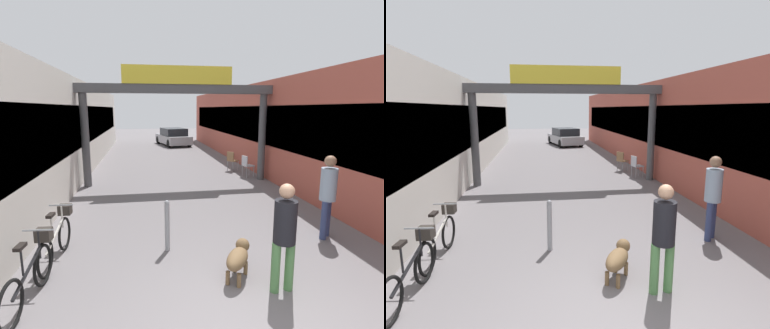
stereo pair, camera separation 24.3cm
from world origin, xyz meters
TOP-DOWN VIEW (x-y plane):
  - storefront_left at (-5.09, 11.00)m, footprint 3.00×26.00m
  - storefront_right at (5.09, 11.00)m, footprint 3.00×26.00m
  - arcade_sign_gateway at (0.00, 8.22)m, footprint 7.40×0.47m
  - pedestrian_with_dog at (0.75, 1.03)m, footprint 0.39×0.36m
  - pedestrian_companion at (2.60, 2.74)m, footprint 0.48×0.48m
  - dog_on_leash at (0.19, 1.51)m, footprint 0.67×0.82m
  - bicycle_black_nearest at (-3.02, 1.44)m, footprint 0.46×1.69m
  - bicycle_silver_second at (-2.97, 2.68)m, footprint 0.46×1.69m
  - bollard_post_metal at (-0.90, 2.69)m, footprint 0.10×0.10m
  - cafe_chair_aluminium_nearer at (2.94, 8.79)m, footprint 0.48×0.48m
  - cafe_chair_wood_farther at (2.69, 10.04)m, footprint 0.55×0.55m
  - parked_car_silver at (1.08, 20.31)m, footprint 2.57×4.28m

SIDE VIEW (x-z plane):
  - dog_on_leash at x=0.19m, z-range 0.08..0.67m
  - bicycle_black_nearest at x=-3.02m, z-range -0.05..0.93m
  - bicycle_silver_second at x=-2.97m, z-range -0.05..0.93m
  - bollard_post_metal at x=-0.90m, z-range 0.01..1.06m
  - cafe_chair_aluminium_nearer at x=2.94m, z-range 0.10..0.99m
  - cafe_chair_wood_farther at x=2.69m, z-range 0.10..0.99m
  - parked_car_silver at x=1.08m, z-range -0.02..1.31m
  - pedestrian_with_dog at x=0.75m, z-range 0.13..1.86m
  - pedestrian_companion at x=2.60m, z-range 0.15..1.99m
  - storefront_left at x=-5.09m, z-range 0.00..3.91m
  - storefront_right at x=5.09m, z-range 0.00..3.91m
  - arcade_sign_gateway at x=0.00m, z-range 0.89..5.22m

